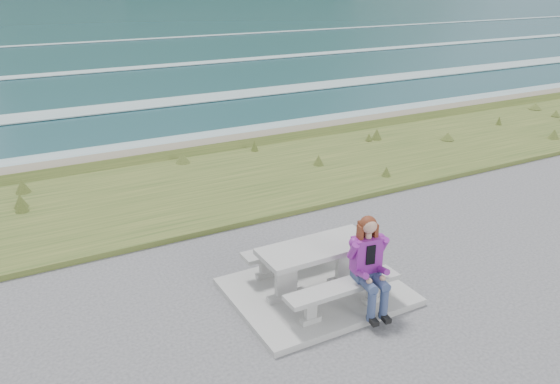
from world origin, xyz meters
The scene contains 8 objects.
concrete_slab centered at (0.00, 0.00, 0.05)m, with size 2.60×2.10×0.10m, color #989893.
picnic_table centered at (0.00, 0.00, 0.68)m, with size 1.80×0.75×0.75m.
bench_landward centered at (0.00, -0.70, 0.45)m, with size 1.80×0.35×0.45m.
bench_seaward centered at (0.00, 0.70, 0.45)m, with size 1.80×0.35×0.45m.
grass_verge centered at (0.00, 5.00, 0.00)m, with size 160.00×4.50×0.22m, color #2C471A.
shore_drop centered at (0.00, 7.90, 0.00)m, with size 160.00×0.80×2.20m, color #6F6653.
ocean centered at (0.00, 25.09, -1.74)m, with size 1600.00×1600.00×0.09m.
seated_woman centered at (0.37, -0.83, 0.62)m, with size 0.49×0.76×1.42m.
Camera 1 is at (-3.98, -6.14, 4.66)m, focal length 35.00 mm.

